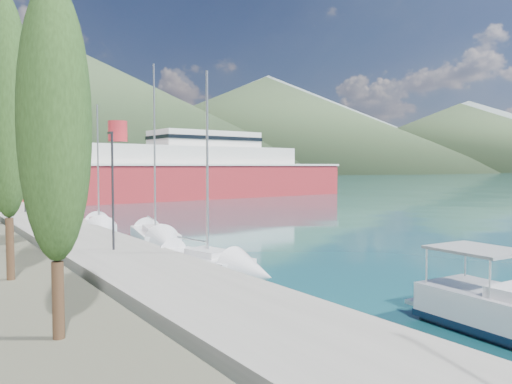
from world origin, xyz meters
TOP-DOWN VIEW (x-y plane):
  - ground at (0.00, 120.00)m, footprint 1400.00×1400.00m
  - quay at (-9.00, 26.00)m, footprint 5.00×88.00m
  - hills_far at (138.59, 618.73)m, footprint 1480.00×900.00m
  - hills_near at (98.04, 372.50)m, footprint 1010.00×520.00m
  - lamp_posts at (-9.00, 14.73)m, footprint 0.15×48.82m
  - sailboat_near at (-5.15, 8.85)m, footprint 3.59×7.66m
  - sailboat_mid at (-4.41, 18.49)m, footprint 4.20×9.20m
  - sailboat_far at (-5.85, 26.51)m, footprint 3.98×7.68m
  - ferry at (15.75, 60.63)m, footprint 62.30×16.08m

SIDE VIEW (x-z plane):
  - ground at x=0.00m, z-range 0.00..0.00m
  - sailboat_near at x=-5.15m, z-range -5.01..5.58m
  - sailboat_far at x=-5.85m, z-range -5.09..5.70m
  - sailboat_mid at x=-4.41m, z-range -6.10..6.72m
  - quay at x=-9.00m, z-range 0.00..0.80m
  - ferry at x=15.75m, z-range -2.40..9.86m
  - lamp_posts at x=-9.00m, z-range 1.05..7.11m
  - hills_near at x=98.04m, z-range -8.32..106.68m
  - hills_far at x=138.59m, z-range -12.61..167.39m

